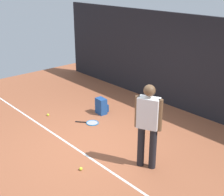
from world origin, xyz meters
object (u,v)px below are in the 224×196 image
object	(u,v)px
tennis_player	(148,122)
tennis_ball_near_player	(81,169)
backpack	(102,106)
tennis_ball_by_fence	(48,115)
tennis_racket	(91,123)

from	to	relation	value
tennis_player	tennis_ball_near_player	distance (m)	1.59
backpack	tennis_ball_by_fence	bearing A→B (deg)	59.86
tennis_racket	backpack	distance (m)	0.69
tennis_ball_near_player	tennis_ball_by_fence	bearing A→B (deg)	162.37
tennis_racket	backpack	xyz separation A→B (m)	(-0.29, 0.59, 0.20)
tennis_player	tennis_racket	distance (m)	2.45
tennis_racket	tennis_player	bearing A→B (deg)	-48.65
backpack	tennis_ball_near_player	distance (m)	2.69
tennis_racket	tennis_ball_near_player	xyz separation A→B (m)	(1.49, -1.42, 0.02)
backpack	tennis_ball_by_fence	distance (m)	1.46
backpack	tennis_ball_near_player	world-z (taller)	backpack
backpack	tennis_player	bearing A→B (deg)	163.97
tennis_ball_near_player	tennis_ball_by_fence	distance (m)	2.74
backpack	tennis_ball_by_fence	world-z (taller)	backpack
tennis_racket	tennis_ball_by_fence	size ratio (longest dim) A/B	8.89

